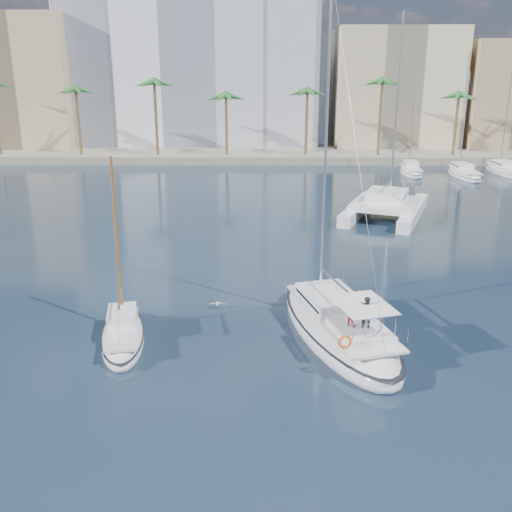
{
  "coord_description": "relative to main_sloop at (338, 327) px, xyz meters",
  "views": [
    {
      "loc": [
        -0.38,
        -30.01,
        13.32
      ],
      "look_at": [
        -0.63,
        1.5,
        3.05
      ],
      "focal_mm": 40.0,
      "sensor_mm": 36.0,
      "label": 1
    }
  ],
  "objects": [
    {
      "name": "palm_left",
      "position": [
        -37.68,
        59.82,
        9.73
      ],
      "size": [
        3.6,
        3.6,
        12.3
      ],
      "color": "brown",
      "rests_on": "ground"
    },
    {
      "name": "seagull",
      "position": [
        -6.56,
        3.6,
        -0.2
      ],
      "size": [
        1.02,
        0.44,
        0.19
      ],
      "color": "silver",
      "rests_on": "ground"
    },
    {
      "name": "palm_centre",
      "position": [
        -3.68,
        59.82,
        9.73
      ],
      "size": [
        3.6,
        3.6,
        12.3
      ],
      "color": "brown",
      "rests_on": "ground"
    },
    {
      "name": "quay",
      "position": [
        -3.68,
        63.82,
        0.05
      ],
      "size": [
        120.0,
        14.0,
        1.2
      ],
      "primitive_type": "cube",
      "color": "gray",
      "rests_on": "ground"
    },
    {
      "name": "building_modern",
      "position": [
        -15.68,
        75.82,
        13.45
      ],
      "size": [
        42.0,
        16.0,
        28.0
      ],
      "primitive_type": "cube",
      "color": "white",
      "rests_on": "ground"
    },
    {
      "name": "ground",
      "position": [
        -3.68,
        2.82,
        -0.55
      ],
      "size": [
        160.0,
        160.0,
        0.0
      ],
      "primitive_type": "plane",
      "color": "black",
      "rests_on": "ground"
    },
    {
      "name": "main_sloop",
      "position": [
        0.0,
        0.0,
        0.0
      ],
      "size": [
        7.11,
        13.03,
        18.44
      ],
      "rotation": [
        0.0,
        0.0,
        0.27
      ],
      "color": "silver",
      "rests_on": "ground"
    },
    {
      "name": "palm_right",
      "position": [
        30.32,
        59.82,
        9.73
      ],
      "size": [
        3.6,
        3.6,
        12.3
      ],
      "color": "brown",
      "rests_on": "ground"
    },
    {
      "name": "moored_yacht_b",
      "position": [
        22.82,
        47.82,
        -0.55
      ],
      "size": [
        3.32,
        10.83,
        13.72
      ],
      "primitive_type": null,
      "rotation": [
        0.0,
        0.0,
        -0.02
      ],
      "color": "silver",
      "rests_on": "ground"
    },
    {
      "name": "moored_yacht_a",
      "position": [
        16.32,
        49.82,
        -0.55
      ],
      "size": [
        3.37,
        9.52,
        11.9
      ],
      "primitive_type": null,
      "rotation": [
        0.0,
        0.0,
        -0.07
      ],
      "color": "silver",
      "rests_on": "ground"
    },
    {
      "name": "small_sloop",
      "position": [
        -11.13,
        -0.65,
        -0.16
      ],
      "size": [
        3.44,
        7.18,
        9.91
      ],
      "rotation": [
        0.0,
        0.0,
        0.19
      ],
      "color": "silver",
      "rests_on": "ground"
    },
    {
      "name": "moored_yacht_c",
      "position": [
        29.32,
        49.82,
        -0.55
      ],
      "size": [
        3.98,
        12.33,
        15.54
      ],
      "primitive_type": null,
      "rotation": [
        0.0,
        0.0,
        0.03
      ],
      "color": "silver",
      "rests_on": "ground"
    },
    {
      "name": "building_beige",
      "position": [
        18.32,
        72.82,
        9.45
      ],
      "size": [
        20.0,
        14.0,
        20.0
      ],
      "primitive_type": "cube",
      "color": "beige",
      "rests_on": "ground"
    },
    {
      "name": "catamaran",
      "position": [
        7.98,
        26.29,
        0.62
      ],
      "size": [
        10.68,
        14.21,
        18.51
      ],
      "rotation": [
        0.0,
        0.0,
        -0.38
      ],
      "color": "silver",
      "rests_on": "ground"
    },
    {
      "name": "building_tan_left",
      "position": [
        -45.68,
        71.82,
        10.45
      ],
      "size": [
        22.0,
        14.0,
        22.0
      ],
      "primitive_type": "cube",
      "color": "tan",
      "rests_on": "ground"
    }
  ]
}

